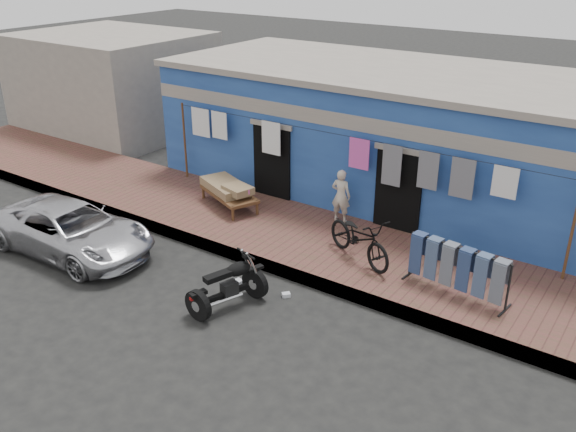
# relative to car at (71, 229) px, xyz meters

# --- Properties ---
(ground) EXTENTS (80.00, 80.00, 0.00)m
(ground) POSITION_rel_car_xyz_m (4.26, 0.19, -0.57)
(ground) COLOR black
(ground) RESTS_ON ground
(sidewalk) EXTENTS (28.00, 3.00, 0.25)m
(sidewalk) POSITION_rel_car_xyz_m (4.26, 3.19, -0.44)
(sidewalk) COLOR brown
(sidewalk) RESTS_ON ground
(curb) EXTENTS (28.00, 0.10, 0.25)m
(curb) POSITION_rel_car_xyz_m (4.26, 1.74, -0.44)
(curb) COLOR gray
(curb) RESTS_ON ground
(building) EXTENTS (12.20, 5.20, 3.36)m
(building) POSITION_rel_car_xyz_m (4.25, 7.17, 1.12)
(building) COLOR navy
(building) RESTS_ON ground
(neighbor_left) EXTENTS (6.00, 5.00, 3.40)m
(neighbor_left) POSITION_rel_car_xyz_m (-6.74, 7.19, 1.13)
(neighbor_left) COLOR #9E9384
(neighbor_left) RESTS_ON ground
(clothesline) EXTENTS (10.06, 0.06, 2.10)m
(clothesline) POSITION_rel_car_xyz_m (4.13, 4.44, 1.23)
(clothesline) COLOR brown
(clothesline) RESTS_ON sidewalk
(car) EXTENTS (4.08, 1.98, 1.13)m
(car) POSITION_rel_car_xyz_m (0.00, 0.00, 0.00)
(car) COLOR silver
(car) RESTS_ON ground
(seated_person) EXTENTS (0.49, 0.36, 1.28)m
(seated_person) POSITION_rel_car_xyz_m (4.29, 4.31, 0.32)
(seated_person) COLOR beige
(seated_person) RESTS_ON sidewalk
(bicycle) EXTENTS (2.00, 1.38, 1.22)m
(bicycle) POSITION_rel_car_xyz_m (5.58, 2.85, 0.30)
(bicycle) COLOR black
(bicycle) RESTS_ON sidewalk
(motorcycle) EXTENTS (1.46, 1.90, 1.02)m
(motorcycle) POSITION_rel_car_xyz_m (4.26, 0.19, -0.05)
(motorcycle) COLOR black
(motorcycle) RESTS_ON ground
(charpoy) EXTENTS (2.47, 2.20, 0.62)m
(charpoy) POSITION_rel_car_xyz_m (1.57, 3.50, -0.00)
(charpoy) COLOR brown
(charpoy) RESTS_ON sidewalk
(jeans_rack) EXTENTS (2.18, 0.92, 1.00)m
(jeans_rack) POSITION_rel_car_xyz_m (7.69, 2.74, 0.18)
(jeans_rack) COLOR black
(jeans_rack) RESTS_ON sidewalk
(litter_a) EXTENTS (0.22, 0.18, 0.09)m
(litter_a) POSITION_rel_car_xyz_m (3.97, 1.24, -0.52)
(litter_a) COLOR silver
(litter_a) RESTS_ON ground
(litter_b) EXTENTS (0.19, 0.20, 0.08)m
(litter_b) POSITION_rel_car_xyz_m (4.94, 1.13, -0.53)
(litter_b) COLOR silver
(litter_b) RESTS_ON ground
(litter_c) EXTENTS (0.19, 0.22, 0.08)m
(litter_c) POSITION_rel_car_xyz_m (3.86, 0.97, -0.53)
(litter_c) COLOR silver
(litter_c) RESTS_ON ground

